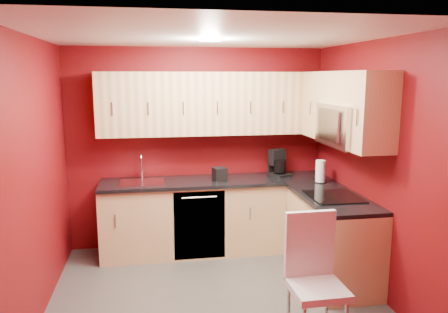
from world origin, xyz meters
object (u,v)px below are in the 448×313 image
object	(u,v)px
sink	(142,179)
paper_towel	(320,171)
napkin_holder	(220,174)
dining_chair	(317,282)
coffee_maker	(280,163)
microwave	(348,125)

from	to	relation	value
sink	paper_towel	size ratio (longest dim) A/B	1.96
sink	paper_towel	distance (m)	2.12
napkin_holder	dining_chair	world-z (taller)	napkin_holder
sink	coffee_maker	distance (m)	1.72
coffee_maker	paper_towel	distance (m)	0.55
sink	coffee_maker	bearing A→B (deg)	1.52
sink	napkin_holder	world-z (taller)	sink
microwave	dining_chair	world-z (taller)	microwave
microwave	sink	bearing A→B (deg)	154.40
paper_towel	dining_chair	world-z (taller)	paper_towel
paper_towel	napkin_holder	bearing A→B (deg)	166.30
dining_chair	napkin_holder	bearing A→B (deg)	102.97
napkin_holder	dining_chair	size ratio (longest dim) A/B	0.15
napkin_holder	paper_towel	size ratio (longest dim) A/B	0.60
coffee_maker	dining_chair	size ratio (longest dim) A/B	0.31
paper_towel	sink	bearing A→B (deg)	170.19
microwave	dining_chair	distance (m)	1.69
paper_towel	dining_chair	bearing A→B (deg)	-112.03
dining_chair	paper_towel	bearing A→B (deg)	67.39
sink	napkin_holder	size ratio (longest dim) A/B	3.25
microwave	paper_towel	xyz separation A→B (m)	(-0.01, 0.64, -0.62)
microwave	coffee_maker	world-z (taller)	microwave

